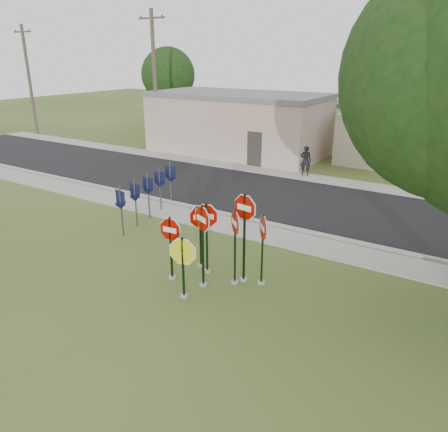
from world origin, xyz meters
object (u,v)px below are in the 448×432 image
Objects in this scene: pedestrian at (306,161)px; stop_sign_left at (171,241)px; utility_pole_near at (155,81)px; stop_sign_yellow at (183,261)px; stop_sign_center at (203,234)px.

stop_sign_left is at bearing 81.31° from pedestrian.
stop_sign_left is 1.27× the size of pedestrian.
utility_pole_near is at bearing -16.86° from pedestrian.
pedestrian is (-1.26, 13.84, -0.38)m from stop_sign_left.
stop_sign_yellow is at bearing 84.93° from pedestrian.
pedestrian is (-2.35, 13.69, -0.78)m from stop_sign_center.
pedestrian is at bearing -2.99° from utility_pole_near.
stop_sign_yellow is 14.71m from pedestrian.
utility_pole_near reaches higher than stop_sign_center.
stop_sign_left reaches higher than pedestrian.
stop_sign_left is at bearing -171.89° from stop_sign_center.
stop_sign_center is 1.36× the size of stop_sign_yellow.
pedestrian is at bearing 95.19° from stop_sign_left.
utility_pole_near is (-13.94, 14.29, 3.27)m from stop_sign_center.
utility_pole_near is at bearing 134.28° from stop_sign_center.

